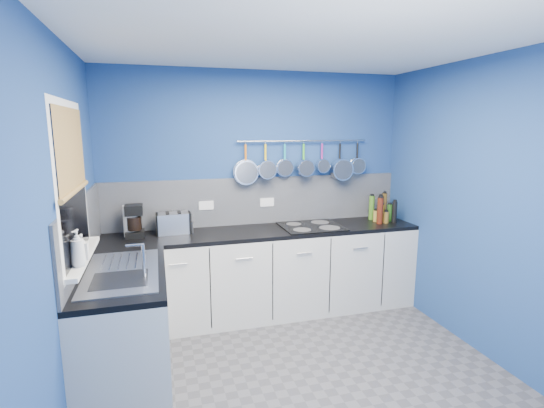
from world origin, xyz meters
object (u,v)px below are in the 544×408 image
toaster (174,223)px  hob (311,226)px  soap_bottle_a (77,248)px  canister (189,227)px  soap_bottle_b (82,247)px  coffee_maker (134,221)px  paper_towel (130,221)px

toaster → hob: size_ratio=0.50×
soap_bottle_a → toaster: bearing=63.3°
canister → hob: (1.24, -0.11, -0.05)m
soap_bottle_b → toaster: soap_bottle_b is taller
soap_bottle_a → soap_bottle_b: soap_bottle_a is taller
soap_bottle_a → hob: bearing=29.2°
soap_bottle_a → soap_bottle_b: bearing=90.0°
soap_bottle_b → toaster: (0.64, 1.12, -0.14)m
toaster → soap_bottle_a: bearing=-120.3°
canister → coffee_maker: bearing=-179.5°
soap_bottle_a → coffee_maker: soap_bottle_a is taller
hob → soap_bottle_b: bearing=-154.1°
soap_bottle_b → coffee_maker: 1.13m
soap_bottle_b → paper_towel: bearing=77.7°
soap_bottle_a → coffee_maker: (0.28, 1.24, -0.12)m
soap_bottle_b → paper_towel: size_ratio=0.58×
paper_towel → toaster: size_ratio=0.96×
canister → paper_towel: bearing=177.7°
coffee_maker → toaster: size_ratio=0.98×
soap_bottle_a → paper_towel: (0.24, 1.26, -0.12)m
paper_towel → hob: bearing=-4.1°
paper_towel → canister: 0.55m
soap_bottle_b → canister: 1.36m
coffee_maker → soap_bottle_b: bearing=-104.6°
toaster → hob: bearing=-9.3°
canister → soap_bottle_b: bearing=-125.7°
paper_towel → hob: paper_towel is taller
soap_bottle_a → canister: 1.48m
soap_bottle_b → toaster: bearing=60.3°
coffee_maker → soap_bottle_a: bearing=-102.9°
coffee_maker → toaster: (0.36, 0.04, -0.05)m
soap_bottle_b → canister: soap_bottle_b is taller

